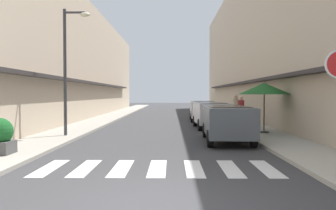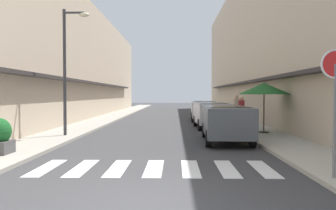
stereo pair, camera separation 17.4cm
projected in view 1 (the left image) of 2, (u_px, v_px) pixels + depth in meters
ground_plane at (167, 120)px, 26.46m from camera, size 111.37×111.37×0.00m
sidewalk_left at (103, 119)px, 26.51m from camera, size 2.20×70.87×0.12m
sidewalk_right at (231, 120)px, 26.41m from camera, size 2.20×70.87×0.12m
building_row_left at (62, 62)px, 27.95m from camera, size 5.50×47.56×9.07m
building_row_right at (273, 44)px, 27.72m from camera, size 5.50×47.56×11.90m
crosswalk at (158, 168)px, 9.23m from camera, size 6.15×2.20×0.01m
parked_car_near at (227, 120)px, 14.33m from camera, size 1.94×4.51×1.47m
parked_car_mid at (211, 112)px, 20.11m from camera, size 1.93×4.09×1.47m
parked_car_far at (203, 108)px, 25.68m from camera, size 1.91×4.41×1.47m
street_lamp at (69, 59)px, 15.63m from camera, size 1.19×0.28×5.60m
cafe_umbrella at (264, 89)px, 16.74m from camera, size 2.45×2.45×2.38m
pedestrian_walking_near at (236, 108)px, 22.67m from camera, size 0.34×0.34×1.83m
pedestrian_walking_far at (241, 110)px, 20.06m from camera, size 0.34×0.34×1.73m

